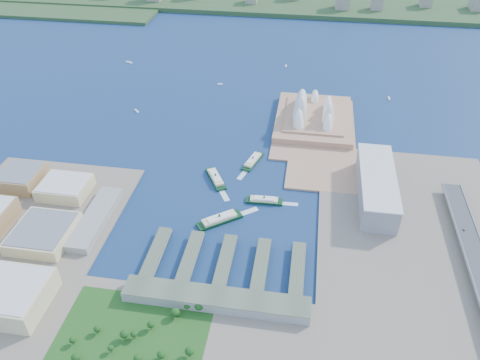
% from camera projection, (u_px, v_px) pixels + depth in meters
% --- Properties ---
extents(ground, '(3000.00, 3000.00, 0.00)m').
position_uv_depth(ground, '(225.00, 221.00, 610.19)').
color(ground, navy).
rests_on(ground, ground).
extents(west_land, '(220.00, 390.00, 3.00)m').
position_uv_depth(west_land, '(4.00, 256.00, 557.54)').
color(west_land, '#796D5D').
rests_on(west_land, ground).
extents(east_land, '(240.00, 500.00, 3.00)m').
position_uv_depth(east_land, '(422.00, 270.00, 539.19)').
color(east_land, '#796D5D').
rests_on(east_land, ground).
extents(peninsula, '(135.00, 220.00, 3.00)m').
position_uv_depth(peninsula, '(314.00, 128.00, 802.22)').
color(peninsula, tan).
rests_on(peninsula, ground).
extents(far_shore, '(2200.00, 260.00, 12.00)m').
position_uv_depth(far_shore, '(286.00, 3.00, 1385.11)').
color(far_shore, '#2D4926').
rests_on(far_shore, ground).
extents(opera_house, '(134.00, 180.00, 58.00)m').
position_uv_depth(opera_house, '(315.00, 106.00, 800.31)').
color(opera_house, white).
rests_on(opera_house, peninsula).
extents(toaster_building, '(45.00, 155.00, 35.00)m').
position_uv_depth(toaster_building, '(376.00, 186.00, 636.87)').
color(toaster_building, gray).
rests_on(toaster_building, east_land).
extents(west_buildings, '(200.00, 280.00, 27.00)m').
position_uv_depth(west_buildings, '(16.00, 227.00, 576.43)').
color(west_buildings, '#96744B').
rests_on(west_buildings, west_land).
extents(ferry_wharves, '(184.00, 90.00, 9.30)m').
position_uv_depth(ferry_wharves, '(225.00, 261.00, 546.07)').
color(ferry_wharves, '#4A5540').
rests_on(ferry_wharves, ground).
extents(terminal_building, '(200.00, 28.00, 12.00)m').
position_uv_depth(terminal_building, '(216.00, 299.00, 495.70)').
color(terminal_building, gray).
rests_on(terminal_building, south_land).
extents(park, '(150.00, 110.00, 16.00)m').
position_uv_depth(park, '(130.00, 333.00, 460.32)').
color(park, '#194714').
rests_on(park, south_land).
extents(ferry_a, '(40.31, 56.21, 10.68)m').
position_uv_depth(ferry_a, '(216.00, 177.00, 679.74)').
color(ferry_a, black).
rests_on(ferry_a, ground).
extents(ferry_b, '(28.66, 55.22, 10.13)m').
position_uv_depth(ferry_b, '(253.00, 160.00, 716.63)').
color(ferry_b, black).
rests_on(ferry_b, ground).
extents(ferry_c, '(58.35, 49.41, 11.60)m').
position_uv_depth(ferry_c, '(219.00, 218.00, 605.92)').
color(ferry_c, black).
rests_on(ferry_c, ground).
extents(ferry_d, '(50.90, 14.76, 9.54)m').
position_uv_depth(ferry_d, '(264.00, 199.00, 639.03)').
color(ferry_d, black).
rests_on(ferry_d, ground).
extents(boat_a, '(11.99, 11.94, 2.61)m').
position_uv_depth(boat_a, '(137.00, 111.00, 851.67)').
color(boat_a, white).
rests_on(boat_a, ground).
extents(boat_b, '(10.87, 6.87, 2.77)m').
position_uv_depth(boat_b, '(220.00, 84.00, 942.70)').
color(boat_b, white).
rests_on(boat_b, ground).
extents(boat_c, '(3.90, 12.90, 2.89)m').
position_uv_depth(boat_c, '(389.00, 98.00, 891.91)').
color(boat_c, white).
rests_on(boat_c, ground).
extents(boat_d, '(17.22, 10.22, 2.89)m').
position_uv_depth(boat_d, '(129.00, 62.00, 1034.26)').
color(boat_d, white).
rests_on(boat_d, ground).
extents(boat_e, '(4.44, 11.23, 2.69)m').
position_uv_depth(boat_e, '(286.00, 66.00, 1017.93)').
color(boat_e, white).
rests_on(boat_e, ground).
extents(car_c, '(1.67, 4.11, 1.19)m').
position_uv_depth(car_c, '(464.00, 230.00, 573.91)').
color(car_c, slate).
rests_on(car_c, expressway).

